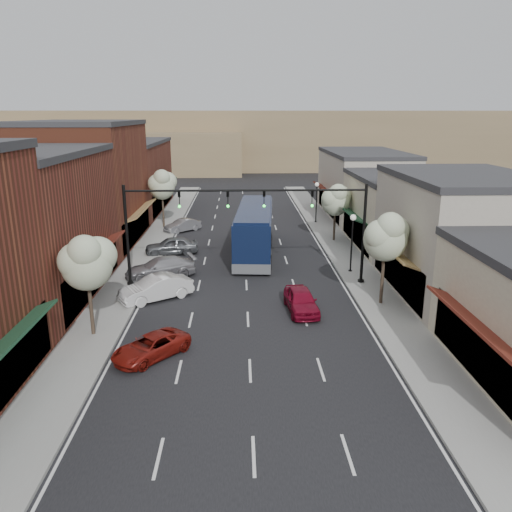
{
  "coord_description": "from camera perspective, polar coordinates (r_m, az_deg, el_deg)",
  "views": [
    {
      "loc": [
        -0.4,
        -24.76,
        11.49
      ],
      "look_at": [
        0.65,
        7.63,
        2.2
      ],
      "focal_mm": 35.0,
      "sensor_mm": 36.0,
      "label": 1
    }
  ],
  "objects": [
    {
      "name": "bldg_right_midfar",
      "position": [
        45.78,
        16.17,
        4.89
      ],
      "size": [
        9.14,
        12.1,
        6.4
      ],
      "color": "beige",
      "rests_on": "ground"
    },
    {
      "name": "lamp_post_far",
      "position": [
        54.06,
        6.94,
        6.85
      ],
      "size": [
        0.44,
        0.44,
        4.44
      ],
      "color": "black",
      "rests_on": "ground"
    },
    {
      "name": "red_hatchback",
      "position": [
        30.07,
        5.18,
        -5.07
      ],
      "size": [
        2.03,
        4.3,
        1.42
      ],
      "primitive_type": "imported",
      "rotation": [
        0.0,
        0.0,
        0.08
      ],
      "color": "maroon",
      "rests_on": "ground"
    },
    {
      "name": "signal_mast_right",
      "position": [
        34.0,
        8.4,
        4.17
      ],
      "size": [
        8.22,
        0.46,
        7.0
      ],
      "color": "black",
      "rests_on": "ground"
    },
    {
      "name": "sidewalk_right",
      "position": [
        45.59,
        9.33,
        1.28
      ],
      "size": [
        2.8,
        73.0,
        0.15
      ],
      "primitive_type": "cube",
      "color": "gray",
      "rests_on": "ground"
    },
    {
      "name": "parked_car_d",
      "position": [
        42.64,
        -9.62,
        1.18
      ],
      "size": [
        4.64,
        2.49,
        1.5
      ],
      "primitive_type": "imported",
      "rotation": [
        0.0,
        0.0,
        -1.4
      ],
      "color": "#585B5F",
      "rests_on": "ground"
    },
    {
      "name": "curb_left",
      "position": [
        45.22,
        -10.19,
        1.12
      ],
      "size": [
        0.25,
        73.0,
        0.17
      ],
      "primitive_type": "cube",
      "color": "gray",
      "rests_on": "ground"
    },
    {
      "name": "parked_car_b",
      "position": [
        32.44,
        -11.37,
        -3.62
      ],
      "size": [
        4.81,
        3.94,
        1.54
      ],
      "primitive_type": "imported",
      "rotation": [
        0.0,
        0.0,
        -0.99
      ],
      "color": "silver",
      "rests_on": "ground"
    },
    {
      "name": "bldg_left_midfar",
      "position": [
        47.24,
        -19.06,
        7.73
      ],
      "size": [
        10.14,
        14.1,
        10.9
      ],
      "color": "brown",
      "rests_on": "ground"
    },
    {
      "name": "bldg_left_far",
      "position": [
        62.74,
        -14.75,
        8.77
      ],
      "size": [
        10.14,
        18.1,
        8.4
      ],
      "color": "brown",
      "rests_on": "ground"
    },
    {
      "name": "tree_left_near",
      "position": [
        26.92,
        -18.75,
        -0.54
      ],
      "size": [
        2.85,
        2.65,
        5.69
      ],
      "color": "#47382B",
      "rests_on": "ground"
    },
    {
      "name": "tree_left_far",
      "position": [
        51.76,
        -10.68,
        8.08
      ],
      "size": [
        2.85,
        2.65,
        6.13
      ],
      "color": "#47382B",
      "rests_on": "ground"
    },
    {
      "name": "ground",
      "position": [
        27.29,
        -0.86,
        -8.9
      ],
      "size": [
        160.0,
        160.0,
        0.0
      ],
      "primitive_type": "plane",
      "color": "black",
      "rests_on": "ground"
    },
    {
      "name": "parked_car_c",
      "position": [
        36.73,
        -10.87,
        -1.33
      ],
      "size": [
        5.47,
        3.69,
        1.47
      ],
      "primitive_type": "imported",
      "rotation": [
        0.0,
        0.0,
        -1.22
      ],
      "color": "#9C9BA0",
      "rests_on": "ground"
    },
    {
      "name": "parked_car_e",
      "position": [
        50.78,
        -8.39,
        3.48
      ],
      "size": [
        3.75,
        3.55,
        1.26
      ],
      "primitive_type": "imported",
      "rotation": [
        0.0,
        0.0,
        -0.84
      ],
      "color": "gray",
      "rests_on": "ground"
    },
    {
      "name": "parked_car_a",
      "position": [
        25.17,
        -11.93,
        -10.12
      ],
      "size": [
        4.05,
        4.24,
        1.12
      ],
      "primitive_type": "imported",
      "rotation": [
        0.0,
        0.0,
        -0.72
      ],
      "color": "maroon",
      "rests_on": "ground"
    },
    {
      "name": "sidewalk_left",
      "position": [
        45.45,
        -11.94,
        1.1
      ],
      "size": [
        2.8,
        73.0,
        0.15
      ],
      "primitive_type": "cube",
      "color": "gray",
      "rests_on": "ground"
    },
    {
      "name": "bldg_right_midnear",
      "position": [
        34.68,
        22.23,
        2.16
      ],
      "size": [
        9.14,
        12.1,
        7.9
      ],
      "color": "#ACA493",
      "rests_on": "ground"
    },
    {
      "name": "curb_right",
      "position": [
        45.34,
        7.6,
        1.27
      ],
      "size": [
        0.25,
        73.0,
        0.17
      ],
      "primitive_type": "cube",
      "color": "gray",
      "rests_on": "ground"
    },
    {
      "name": "coach_bus",
      "position": [
        42.04,
        -0.15,
        3.04
      ],
      "size": [
        3.73,
        13.19,
        3.98
      ],
      "rotation": [
        0.0,
        0.0,
        -0.07
      ],
      "color": "#0E1838",
      "rests_on": "ground"
    },
    {
      "name": "bldg_left_midnear",
      "position": [
        34.41,
        -25.55,
        2.96
      ],
      "size": [
        10.14,
        14.1,
        9.4
      ],
      "color": "brown",
      "rests_on": "ground"
    },
    {
      "name": "hill_far",
      "position": [
        114.89,
        -1.7,
        13.25
      ],
      "size": [
        120.0,
        30.0,
        12.0
      ],
      "primitive_type": "cube",
      "color": "#7A6647",
      "rests_on": "ground"
    },
    {
      "name": "bldg_right_far",
      "position": [
        59.01,
        12.12,
        8.02
      ],
      "size": [
        9.14,
        16.1,
        7.4
      ],
      "color": "#ACA493",
      "rests_on": "ground"
    },
    {
      "name": "hill_near",
      "position": [
        105.93,
        -15.59,
        11.37
      ],
      "size": [
        50.0,
        20.0,
        8.0
      ],
      "primitive_type": "cube",
      "color": "#7A6647",
      "rests_on": "ground"
    },
    {
      "name": "lamp_post_near",
      "position": [
        37.18,
        10.94,
        2.51
      ],
      "size": [
        0.44,
        0.44,
        4.44
      ],
      "color": "black",
      "rests_on": "ground"
    },
    {
      "name": "tree_right_near",
      "position": [
        30.82,
        14.69,
        2.26
      ],
      "size": [
        2.85,
        2.65,
        5.95
      ],
      "color": "#47382B",
      "rests_on": "ground"
    },
    {
      "name": "tree_right_far",
      "position": [
        46.16,
        9.15,
        6.45
      ],
      "size": [
        2.85,
        2.65,
        5.43
      ],
      "color": "#47382B",
      "rests_on": "ground"
    },
    {
      "name": "signal_mast_left",
      "position": [
        33.87,
        -10.71,
        4.02
      ],
      "size": [
        8.22,
        0.46,
        7.0
      ],
      "color": "black",
      "rests_on": "ground"
    }
  ]
}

